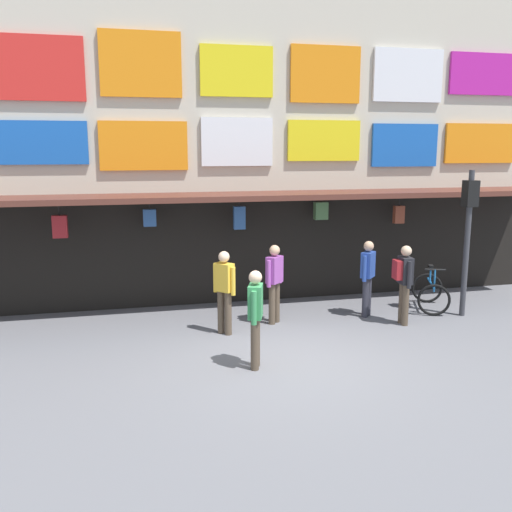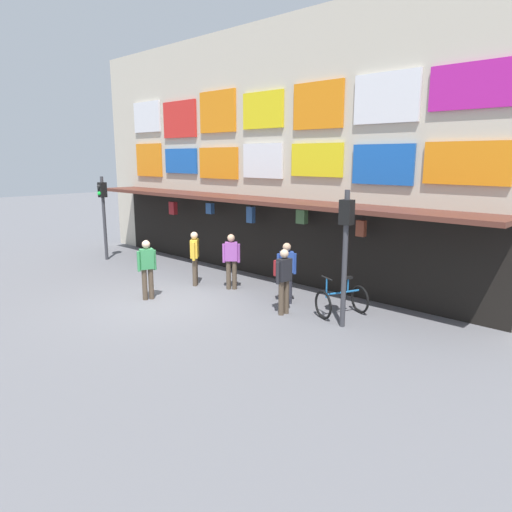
% 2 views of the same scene
% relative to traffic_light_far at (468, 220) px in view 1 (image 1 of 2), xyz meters
% --- Properties ---
extents(ground_plane, '(80.00, 80.00, 0.00)m').
position_rel_traffic_light_far_xyz_m(ground_plane, '(-4.61, -1.70, -2.14)').
color(ground_plane, slate).
extents(shopfront, '(18.00, 2.60, 8.00)m').
position_rel_traffic_light_far_xyz_m(shopfront, '(-4.62, 2.86, 1.82)').
color(shopfront, beige).
rests_on(shopfront, ground).
extents(traffic_light_far, '(0.29, 0.33, 3.20)m').
position_rel_traffic_light_far_xyz_m(traffic_light_far, '(0.00, 0.00, 0.00)').
color(traffic_light_far, '#38383D').
rests_on(traffic_light_far, ground).
extents(bicycle_parked, '(1.11, 1.35, 1.05)m').
position_rel_traffic_light_far_xyz_m(bicycle_parked, '(-0.43, 0.61, -1.75)').
color(bicycle_parked, black).
rests_on(bicycle_parked, ground).
extents(pedestrian_in_blue, '(0.41, 0.41, 1.68)m').
position_rel_traffic_light_far_xyz_m(pedestrian_in_blue, '(-4.20, 0.42, -1.19)').
color(pedestrian_in_blue, brown).
rests_on(pedestrian_in_blue, ground).
extents(pedestrian_in_green, '(0.40, 0.42, 1.68)m').
position_rel_traffic_light_far_xyz_m(pedestrian_in_green, '(-5.35, -0.04, -1.19)').
color(pedestrian_in_green, brown).
rests_on(pedestrian_in_green, ground).
extents(pedestrian_in_red, '(0.38, 0.53, 1.68)m').
position_rel_traffic_light_far_xyz_m(pedestrian_in_red, '(-1.60, -0.27, -1.16)').
color(pedestrian_in_red, brown).
rests_on(pedestrian_in_red, ground).
extents(pedestrian_in_white, '(0.33, 0.51, 1.68)m').
position_rel_traffic_light_far_xyz_m(pedestrian_in_white, '(-5.15, -1.90, -1.19)').
color(pedestrian_in_white, brown).
rests_on(pedestrian_in_white, ground).
extents(pedestrian_in_purple, '(0.41, 0.41, 1.68)m').
position_rel_traffic_light_far_xyz_m(pedestrian_in_purple, '(-2.09, 0.44, -1.19)').
color(pedestrian_in_purple, '#2D2D38').
rests_on(pedestrian_in_purple, ground).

